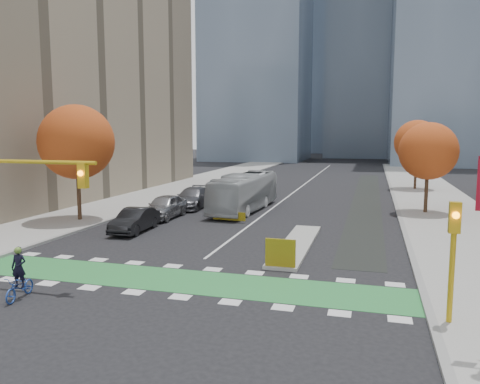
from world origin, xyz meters
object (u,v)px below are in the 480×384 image
Objects in this scene: traffic_signal_east at (453,244)px; cyclist at (20,282)px; bus at (245,192)px; tree_east_near at (428,151)px; parked_car_a at (165,207)px; parked_car_b at (135,220)px; tree_west at (77,142)px; tree_east_far at (417,142)px; parked_car_d at (222,189)px; parked_car_c at (193,198)px; hazard_board at (280,253)px.

cyclist is (-15.28, -1.71, -2.06)m from traffic_signal_east.
bus is at bearing 73.67° from cyclist.
parked_car_a is (-18.75, -7.13, -4.01)m from tree_east_near.
tree_west is at bearing 155.95° from parked_car_b.
tree_west is at bearing 150.93° from traffic_signal_east.
cyclist is at bearing -173.60° from traffic_signal_east.
bus reaches higher than parked_car_b.
parked_car_b is at bearing -111.50° from bus.
tree_east_far is (24.50, 26.00, -0.38)m from tree_west.
parked_car_d is (-0.08, 18.29, -0.09)m from parked_car_b.
parked_car_b is (5.50, -2.13, -4.87)m from tree_west.
hazard_board is at bearing -57.49° from parked_car_c.
bus reaches higher than parked_car_c.
cyclist is at bearing -143.81° from hazard_board.
tree_east_far is 0.71× the size of bus.
bus is at bearing 62.40° from parked_car_b.
cyclist is at bearing -90.30° from parked_car_d.
cyclist is at bearing -94.11° from bus.
bus is 6.88m from parked_car_a.
parked_car_c is (-4.55, 0.11, -0.67)m from bus.
tree_east_far reaches higher than hazard_board.
tree_east_near is 1.49× the size of parked_car_d.
parked_car_a reaches higher than parked_car_c.
tree_east_near is 16.01m from tree_east_far.
parked_car_d is at bearing 84.39° from cyclist.
bus is at bearing -2.73° from parked_car_c.
traffic_signal_east reaches higher than parked_car_c.
tree_west is at bearing 154.01° from hazard_board.
tree_east_far is 1.87× the size of traffic_signal_east.
tree_west is at bearing -157.38° from tree_east_near.
parked_car_a is at bearing 89.92° from parked_car_b.
tree_west reaches higher than hazard_board.
traffic_signal_east reaches higher than parked_car_d.
hazard_board is 0.31× the size of parked_car_b.
parked_car_d is at bearing 113.82° from hazard_board.
tree_west is 35.73m from tree_east_far.
tree_east_far is at bearing 54.83° from bus.
traffic_signal_east is 23.82m from bus.
parked_car_d is (-0.08, 8.29, -0.18)m from parked_car_c.
parked_car_a is (-17.25, 15.38, -1.88)m from traffic_signal_east.
tree_east_near is at bearing 5.25° from parked_car_c.
parked_car_a is 1.11× the size of parked_car_b.
traffic_signal_east is 26.61m from parked_car_c.
bus is at bearing 110.93° from hazard_board.
parked_car_d is at bearing 87.36° from parked_car_b.
tree_east_near is (24.00, 10.00, -0.75)m from tree_west.
tree_east_far is at bearing 88.21° from tree_east_near.
hazard_board is at bearing -69.87° from parked_car_d.
tree_east_near reaches higher than hazard_board.
cyclist is at bearing -63.07° from tree_west.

